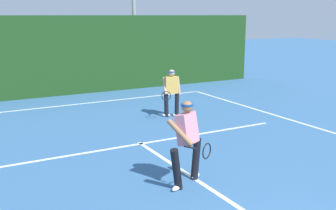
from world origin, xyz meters
TOP-DOWN VIEW (x-y plane):
  - court_line_baseline_far at (0.00, 11.60)m, footprint 10.19×0.10m
  - court_line_service at (0.00, 6.28)m, footprint 8.31×0.10m
  - court_line_centre at (0.00, 3.20)m, footprint 0.10×6.40m
  - player_near at (-0.27, 3.60)m, footprint 0.95×1.02m
  - player_far at (2.05, 8.36)m, footprint 0.90×0.81m
  - back_fence_windscreen at (0.00, 13.52)m, footprint 18.32×0.12m

SIDE VIEW (x-z plane):
  - court_line_baseline_far at x=0.00m, z-range 0.00..0.01m
  - court_line_service at x=0.00m, z-range 0.00..0.01m
  - court_line_centre at x=0.00m, z-range 0.00..0.01m
  - player_far at x=2.05m, z-range 0.07..1.59m
  - player_near at x=-0.27m, z-range 0.08..1.73m
  - back_fence_windscreen at x=0.00m, z-range 0.00..3.19m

